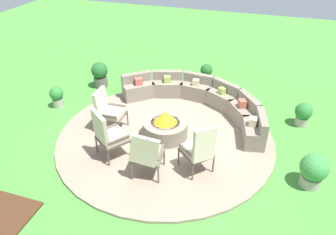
{
  "coord_description": "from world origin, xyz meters",
  "views": [
    {
      "loc": [
        1.98,
        -5.92,
        4.55
      ],
      "look_at": [
        0.0,
        0.2,
        0.45
      ],
      "focal_mm": 34.5,
      "sensor_mm": 36.0,
      "label": 1
    }
  ],
  "objects_px": {
    "lounge_chair_back_left": "(147,154)",
    "fire_pit": "(165,127)",
    "lounge_chair_front_left": "(108,110)",
    "potted_plant_4": "(314,170)",
    "potted_plant_0": "(100,74)",
    "potted_plant_2": "(57,96)",
    "lounge_chair_back_right": "(199,149)",
    "potted_plant_1": "(206,72)",
    "potted_plant_3": "(303,113)",
    "curved_stone_bench": "(201,99)",
    "lounge_chair_front_right": "(108,134)"
  },
  "relations": [
    {
      "from": "potted_plant_3",
      "to": "lounge_chair_back_left",
      "type": "bearing_deg",
      "value": -135.16
    },
    {
      "from": "lounge_chair_back_right",
      "to": "potted_plant_2",
      "type": "xyz_separation_m",
      "value": [
        -4.3,
        1.45,
        -0.3
      ]
    },
    {
      "from": "lounge_chair_back_left",
      "to": "potted_plant_3",
      "type": "xyz_separation_m",
      "value": [
        3.0,
        2.99,
        -0.27
      ]
    },
    {
      "from": "curved_stone_bench",
      "to": "lounge_chair_back_left",
      "type": "distance_m",
      "value": 2.93
    },
    {
      "from": "lounge_chair_back_left",
      "to": "potted_plant_4",
      "type": "height_order",
      "value": "lounge_chair_back_left"
    },
    {
      "from": "fire_pit",
      "to": "lounge_chair_front_left",
      "type": "relative_size",
      "value": 1.01
    },
    {
      "from": "lounge_chair_front_left",
      "to": "potted_plant_2",
      "type": "distance_m",
      "value": 2.01
    },
    {
      "from": "potted_plant_2",
      "to": "lounge_chair_front_right",
      "type": "bearing_deg",
      "value": -33.4
    },
    {
      "from": "lounge_chair_front_right",
      "to": "potted_plant_3",
      "type": "xyz_separation_m",
      "value": [
        3.99,
        2.66,
        -0.3
      ]
    },
    {
      "from": "fire_pit",
      "to": "potted_plant_1",
      "type": "distance_m",
      "value": 3.27
    },
    {
      "from": "potted_plant_3",
      "to": "potted_plant_4",
      "type": "height_order",
      "value": "potted_plant_4"
    },
    {
      "from": "potted_plant_1",
      "to": "potted_plant_4",
      "type": "xyz_separation_m",
      "value": [
        2.93,
        -3.88,
        0.06
      ]
    },
    {
      "from": "lounge_chair_front_left",
      "to": "potted_plant_0",
      "type": "relative_size",
      "value": 1.31
    },
    {
      "from": "fire_pit",
      "to": "lounge_chair_back_left",
      "type": "xyz_separation_m",
      "value": [
        0.08,
        -1.4,
        0.29
      ]
    },
    {
      "from": "lounge_chair_back_left",
      "to": "fire_pit",
      "type": "bearing_deg",
      "value": 86.51
    },
    {
      "from": "lounge_chair_front_right",
      "to": "potted_plant_2",
      "type": "xyz_separation_m",
      "value": [
        -2.37,
        1.56,
        -0.31
      ]
    },
    {
      "from": "lounge_chair_front_left",
      "to": "potted_plant_1",
      "type": "xyz_separation_m",
      "value": [
        1.66,
        3.39,
        -0.28
      ]
    },
    {
      "from": "lounge_chair_front_left",
      "to": "potted_plant_4",
      "type": "distance_m",
      "value": 4.62
    },
    {
      "from": "potted_plant_4",
      "to": "fire_pit",
      "type": "bearing_deg",
      "value": 169.01
    },
    {
      "from": "fire_pit",
      "to": "potted_plant_1",
      "type": "bearing_deg",
      "value": 85.22
    },
    {
      "from": "potted_plant_0",
      "to": "potted_plant_1",
      "type": "bearing_deg",
      "value": 23.72
    },
    {
      "from": "lounge_chair_back_right",
      "to": "potted_plant_1",
      "type": "relative_size",
      "value": 1.91
    },
    {
      "from": "curved_stone_bench",
      "to": "lounge_chair_back_right",
      "type": "xyz_separation_m",
      "value": [
        0.51,
        -2.45,
        0.28
      ]
    },
    {
      "from": "fire_pit",
      "to": "potted_plant_0",
      "type": "bearing_deg",
      "value": 144.64
    },
    {
      "from": "lounge_chair_back_left",
      "to": "potted_plant_0",
      "type": "distance_m",
      "value": 4.36
    },
    {
      "from": "potted_plant_0",
      "to": "potted_plant_2",
      "type": "height_order",
      "value": "potted_plant_0"
    },
    {
      "from": "lounge_chair_back_right",
      "to": "potted_plant_2",
      "type": "distance_m",
      "value": 4.55
    },
    {
      "from": "fire_pit",
      "to": "lounge_chair_back_left",
      "type": "height_order",
      "value": "lounge_chair_back_left"
    },
    {
      "from": "potted_plant_2",
      "to": "lounge_chair_back_right",
      "type": "bearing_deg",
      "value": -18.67
    },
    {
      "from": "curved_stone_bench",
      "to": "fire_pit",
      "type": "bearing_deg",
      "value": -108.8
    },
    {
      "from": "potted_plant_3",
      "to": "lounge_chair_front_left",
      "type": "bearing_deg",
      "value": -158.94
    },
    {
      "from": "lounge_chair_front_left",
      "to": "potted_plant_4",
      "type": "bearing_deg",
      "value": 82.58
    },
    {
      "from": "curved_stone_bench",
      "to": "lounge_chair_back_right",
      "type": "bearing_deg",
      "value": -78.17
    },
    {
      "from": "lounge_chair_front_right",
      "to": "potted_plant_4",
      "type": "relative_size",
      "value": 1.62
    },
    {
      "from": "lounge_chair_back_left",
      "to": "lounge_chair_back_right",
      "type": "height_order",
      "value": "lounge_chair_back_right"
    },
    {
      "from": "potted_plant_1",
      "to": "lounge_chair_front_left",
      "type": "bearing_deg",
      "value": -116.13
    },
    {
      "from": "fire_pit",
      "to": "potted_plant_4",
      "type": "height_order",
      "value": "fire_pit"
    },
    {
      "from": "lounge_chair_front_right",
      "to": "potted_plant_4",
      "type": "distance_m",
      "value": 4.14
    },
    {
      "from": "potted_plant_3",
      "to": "potted_plant_0",
      "type": "bearing_deg",
      "value": 176.59
    },
    {
      "from": "lounge_chair_back_left",
      "to": "potted_plant_2",
      "type": "height_order",
      "value": "lounge_chair_back_left"
    },
    {
      "from": "potted_plant_0",
      "to": "potted_plant_2",
      "type": "relative_size",
      "value": 1.34
    },
    {
      "from": "fire_pit",
      "to": "lounge_chair_back_left",
      "type": "distance_m",
      "value": 1.43
    },
    {
      "from": "lounge_chair_back_right",
      "to": "potted_plant_4",
      "type": "height_order",
      "value": "lounge_chair_back_right"
    },
    {
      "from": "lounge_chair_front_right",
      "to": "potted_plant_3",
      "type": "bearing_deg",
      "value": 69.36
    },
    {
      "from": "fire_pit",
      "to": "potted_plant_3",
      "type": "relative_size",
      "value": 1.71
    },
    {
      "from": "lounge_chair_back_right",
      "to": "potted_plant_1",
      "type": "bearing_deg",
      "value": 53.38
    },
    {
      "from": "lounge_chair_back_right",
      "to": "potted_plant_3",
      "type": "xyz_separation_m",
      "value": [
        2.06,
        2.55,
        -0.29
      ]
    },
    {
      "from": "lounge_chair_front_right",
      "to": "potted_plant_0",
      "type": "relative_size",
      "value": 1.48
    },
    {
      "from": "fire_pit",
      "to": "lounge_chair_front_left",
      "type": "distance_m",
      "value": 1.42
    },
    {
      "from": "potted_plant_2",
      "to": "curved_stone_bench",
      "type": "bearing_deg",
      "value": 14.76
    }
  ]
}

